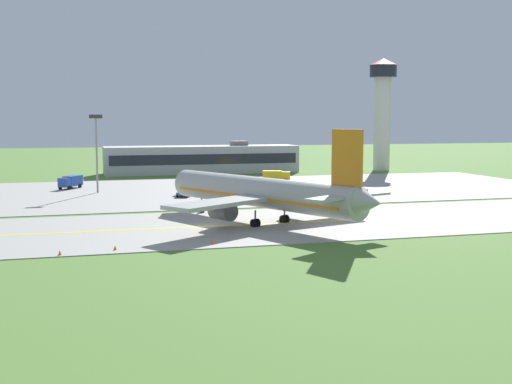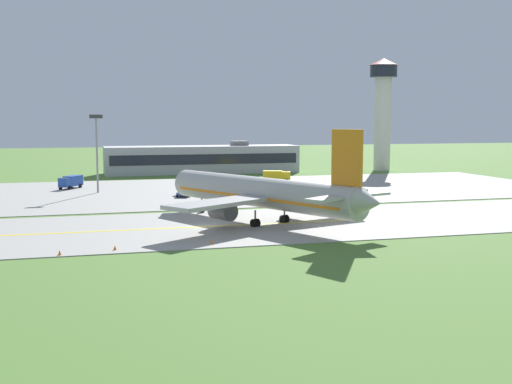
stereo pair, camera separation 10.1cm
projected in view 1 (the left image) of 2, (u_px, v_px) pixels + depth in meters
The scene contains 14 objects.
ground_plane at pixel (208, 227), 83.77m from camera, with size 500.00×500.00×0.00m, color #517A33.
taxiway_strip at pixel (208, 227), 83.76m from camera, with size 240.00×28.00×0.10m, color #9E9B93.
apron_pad at pixel (216, 190), 126.63m from camera, with size 140.00×52.00×0.10m, color #9E9B93.
taxiway_centreline at pixel (208, 226), 83.75m from camera, with size 220.00×0.60×0.01m, color yellow.
airplane_lead at pixel (263, 193), 86.12m from camera, with size 30.75×37.13×12.70m.
service_truck_baggage at pixel (276, 176), 142.91m from camera, with size 6.34×3.86×2.60m.
service_truck_fuel at pixel (184, 189), 118.15m from camera, with size 3.51×6.70×2.59m.
service_truck_catering at pixel (71, 181), 129.59m from camera, with size 4.88×6.19×2.60m.
terminal_building at pixel (202, 159), 168.16m from camera, with size 49.56×10.59×8.19m.
control_tower at pixel (383, 104), 175.14m from camera, with size 7.60×7.60×30.02m.
apron_light_mast at pixel (96, 144), 121.54m from camera, with size 2.40×0.50×14.70m.
traffic_cone_near_edge at pixel (212, 242), 72.26m from camera, with size 0.44×0.44×0.60m, color orange.
traffic_cone_mid_edge at pixel (60, 253), 66.13m from camera, with size 0.44×0.44×0.60m, color orange.
traffic_cone_far_edge at pixel (115, 248), 68.74m from camera, with size 0.44×0.44×0.60m, color orange.
Camera 1 is at (-16.38, -81.34, 13.83)m, focal length 45.72 mm.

